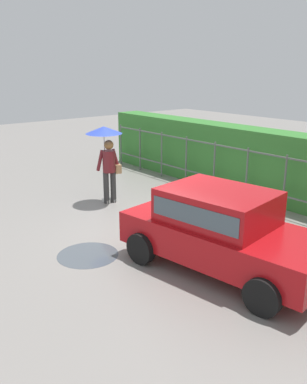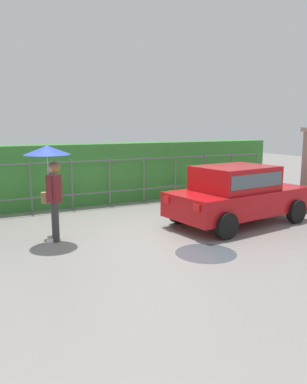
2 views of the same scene
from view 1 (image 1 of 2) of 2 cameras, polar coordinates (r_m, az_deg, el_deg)
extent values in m
plane|color=gray|center=(9.30, 1.50, -5.43)|extent=(40.00, 40.00, 0.00)
cube|color=#B71116|center=(7.51, 9.67, -6.54)|extent=(3.89, 2.13, 0.60)
cube|color=#B71116|center=(7.37, 8.93, -1.96)|extent=(2.08, 1.69, 0.60)
cube|color=#4C5B66|center=(7.37, 8.93, -1.81)|extent=(1.93, 1.69, 0.33)
cylinder|color=black|center=(6.44, 14.93, -13.94)|extent=(0.62, 0.26, 0.60)
cylinder|color=black|center=(8.91, 5.79, -4.46)|extent=(0.62, 0.26, 0.60)
cylinder|color=black|center=(7.73, -1.76, -7.87)|extent=(0.62, 0.26, 0.60)
cube|color=red|center=(8.91, 1.61, -1.45)|extent=(0.09, 0.21, 0.16)
cube|color=red|center=(8.15, -3.45, -3.26)|extent=(0.09, 0.21, 0.16)
cylinder|color=#333333|center=(11.10, -6.60, 0.59)|extent=(0.15, 0.15, 0.86)
cylinder|color=#333333|center=(11.16, -5.63, 0.71)|extent=(0.15, 0.15, 0.86)
cube|color=white|center=(11.27, -6.63, -1.23)|extent=(0.26, 0.10, 0.08)
cube|color=white|center=(11.33, -5.67, -1.10)|extent=(0.26, 0.10, 0.08)
cylinder|color=maroon|center=(10.95, -6.23, 4.27)|extent=(0.34, 0.34, 0.58)
sphere|color=#DBAD89|center=(10.87, -6.30, 6.48)|extent=(0.22, 0.22, 0.22)
sphere|color=olive|center=(10.84, -6.25, 6.56)|extent=(0.25, 0.25, 0.25)
cylinder|color=maroon|center=(10.96, -7.46, 4.38)|extent=(0.14, 0.24, 0.56)
cylinder|color=maroon|center=(11.09, -5.29, 4.61)|extent=(0.14, 0.24, 0.56)
cylinder|color=#B2B2B7|center=(10.95, -6.85, 6.09)|extent=(0.02, 0.02, 0.77)
cone|color=blue|center=(10.87, -6.94, 8.57)|extent=(0.96, 0.96, 0.19)
cube|color=tan|center=(11.20, -5.13, 3.32)|extent=(0.37, 0.24, 0.24)
cylinder|color=#59605B|center=(15.50, -4.57, 6.58)|extent=(0.05, 0.05, 1.50)
cylinder|color=#59605B|center=(14.58, -1.89, 5.95)|extent=(0.05, 0.05, 1.50)
cylinder|color=#59605B|center=(13.69, 1.14, 5.23)|extent=(0.05, 0.05, 1.50)
cylinder|color=#59605B|center=(12.85, 4.56, 4.39)|extent=(0.05, 0.05, 1.50)
cylinder|color=#59605B|center=(12.06, 8.44, 3.41)|extent=(0.05, 0.05, 1.50)
cylinder|color=#59605B|center=(11.34, 12.83, 2.29)|extent=(0.05, 0.05, 1.50)
cylinder|color=#59605B|center=(10.69, 17.78, 1.01)|extent=(0.05, 0.05, 1.50)
cube|color=#59605B|center=(11.19, 13.06, 5.61)|extent=(11.71, 0.03, 0.04)
cube|color=#59605B|center=(11.41, 12.74, 0.84)|extent=(11.71, 0.03, 0.04)
cube|color=#387F33|center=(11.85, 15.00, 3.76)|extent=(12.71, 0.90, 1.90)
cylinder|color=#4C545B|center=(8.27, -9.13, -8.64)|extent=(1.21, 1.21, 0.00)
camera|label=2|loc=(10.94, -51.84, 5.03)|focal=35.90mm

